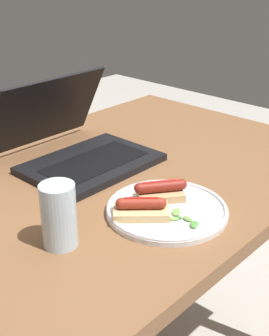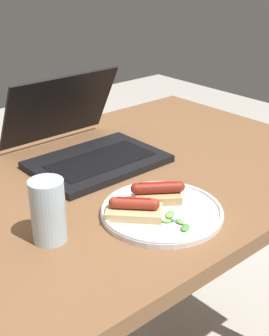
% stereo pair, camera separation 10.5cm
% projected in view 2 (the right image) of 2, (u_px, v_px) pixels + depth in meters
% --- Properties ---
extents(desk, '(1.13, 0.80, 0.78)m').
position_uv_depth(desk, '(128.00, 201.00, 1.22)').
color(desk, brown).
rests_on(desk, ground_plane).
extents(laptop, '(0.33, 0.34, 0.21)m').
position_uv_depth(laptop, '(86.00, 145.00, 1.23)').
color(laptop, black).
rests_on(laptop, desk).
extents(plate, '(0.26, 0.26, 0.02)m').
position_uv_depth(plate, '(162.00, 211.00, 0.98)').
color(plate, silver).
rests_on(plate, desk).
extents(sausage_toast_left, '(0.12, 0.13, 0.04)m').
position_uv_depth(sausage_toast_left, '(134.00, 209.00, 0.95)').
color(sausage_toast_left, tan).
rests_on(sausage_toast_left, plate).
extents(sausage_toast_middle, '(0.11, 0.11, 0.04)m').
position_uv_depth(sausage_toast_middle, '(158.00, 192.00, 1.01)').
color(sausage_toast_middle, tan).
rests_on(sausage_toast_middle, plate).
extents(salad_pile, '(0.05, 0.08, 0.01)m').
position_uv_depth(salad_pile, '(175.00, 220.00, 0.93)').
color(salad_pile, '#709E4C').
rests_on(salad_pile, plate).
extents(drinking_glass, '(0.07, 0.07, 0.13)m').
position_uv_depth(drinking_glass, '(48.00, 211.00, 0.87)').
color(drinking_glass, silver).
rests_on(drinking_glass, desk).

